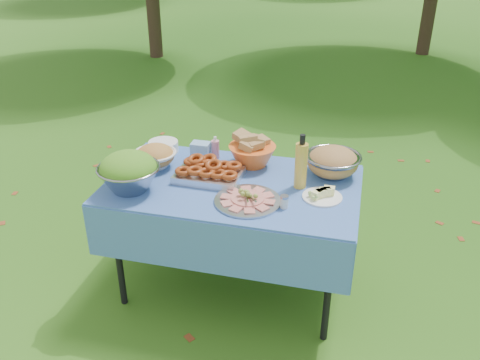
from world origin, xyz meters
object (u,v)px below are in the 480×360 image
picnic_table (233,237)px  salad_bowl (129,172)px  bread_bowl (252,150)px  pasta_bowl_steel (333,161)px  oil_bottle (301,161)px  plate_stack (163,146)px  charcuterie_platter (248,195)px

picnic_table → salad_bowl: salad_bowl is taller
picnic_table → bread_bowl: bread_bowl is taller
pasta_bowl_steel → oil_bottle: size_ratio=1.03×
plate_stack → bread_bowl: bread_bowl is taller
picnic_table → oil_bottle: oil_bottle is taller
charcuterie_platter → oil_bottle: bearing=43.9°
picnic_table → plate_stack: (-0.56, 0.32, 0.42)m
pasta_bowl_steel → charcuterie_platter: bearing=-133.3°
plate_stack → bread_bowl: bearing=-4.6°
bread_bowl → oil_bottle: size_ratio=0.91×
picnic_table → plate_stack: 0.77m
oil_bottle → pasta_bowl_steel: bearing=50.3°
salad_bowl → oil_bottle: bearing=16.2°
charcuterie_platter → oil_bottle: oil_bottle is taller
bread_bowl → pasta_bowl_steel: bearing=-2.2°
salad_bowl → plate_stack: 0.54m
picnic_table → bread_bowl: bearing=78.5°
oil_bottle → picnic_table: bearing=-172.0°
pasta_bowl_steel → charcuterie_platter: 0.61m
bread_bowl → pasta_bowl_steel: (0.50, -0.02, -0.01)m
salad_bowl → bread_bowl: 0.77m
picnic_table → salad_bowl: 0.77m
salad_bowl → pasta_bowl_steel: size_ratio=1.05×
oil_bottle → plate_stack: bearing=164.2°
picnic_table → oil_bottle: size_ratio=4.51×
plate_stack → charcuterie_platter: size_ratio=0.53×
plate_stack → charcuterie_platter: charcuterie_platter is taller
oil_bottle → bread_bowl: bearing=146.7°
salad_bowl → bread_bowl: salad_bowl is taller
salad_bowl → pasta_bowl_steel: 1.19m
picnic_table → pasta_bowl_steel: pasta_bowl_steel is taller
plate_stack → pasta_bowl_steel: (1.11, -0.07, 0.05)m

